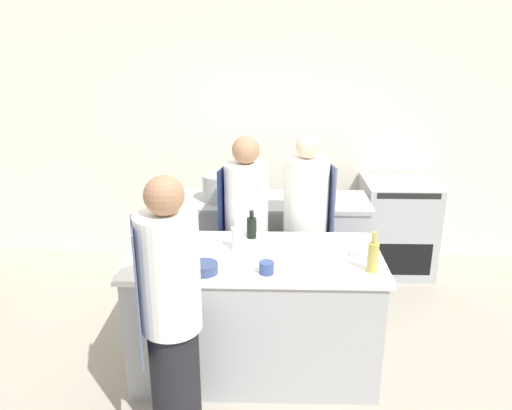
% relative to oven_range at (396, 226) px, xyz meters
% --- Properties ---
extents(ground_plane, '(16.00, 16.00, 0.00)m').
position_rel_oven_range_xyz_m(ground_plane, '(-1.44, -1.72, -0.49)').
color(ground_plane, '#A89E8E').
extents(wall_back, '(8.00, 0.06, 2.80)m').
position_rel_oven_range_xyz_m(wall_back, '(-1.44, 0.41, 0.91)').
color(wall_back, silver).
rests_on(wall_back, ground_plane).
extents(prep_counter, '(1.80, 0.86, 0.94)m').
position_rel_oven_range_xyz_m(prep_counter, '(-1.44, -1.72, -0.02)').
color(prep_counter, '#A8AAAF').
rests_on(prep_counter, ground_plane).
extents(pass_counter, '(1.88, 0.64, 0.94)m').
position_rel_oven_range_xyz_m(pass_counter, '(-1.34, -0.49, -0.02)').
color(pass_counter, '#A8AAAF').
rests_on(pass_counter, ground_plane).
extents(oven_range, '(0.72, 0.72, 0.98)m').
position_rel_oven_range_xyz_m(oven_range, '(0.00, 0.00, 0.00)').
color(oven_range, '#A8AAAF').
rests_on(oven_range, ground_plane).
extents(chef_at_prep_near, '(0.41, 0.39, 1.71)m').
position_rel_oven_range_xyz_m(chef_at_prep_near, '(-1.91, -2.42, 0.37)').
color(chef_at_prep_near, black).
rests_on(chef_at_prep_near, ground_plane).
extents(chef_at_stove, '(0.41, 0.40, 1.66)m').
position_rel_oven_range_xyz_m(chef_at_stove, '(-1.03, -0.99, 0.34)').
color(chef_at_stove, black).
rests_on(chef_at_stove, ground_plane).
extents(chef_at_pass_far, '(0.40, 0.39, 1.65)m').
position_rel_oven_range_xyz_m(chef_at_pass_far, '(-1.54, -1.06, 0.34)').
color(chef_at_pass_far, black).
rests_on(chef_at_pass_far, ground_plane).
extents(bottle_olive_oil, '(0.07, 0.07, 0.22)m').
position_rel_oven_range_xyz_m(bottle_olive_oil, '(-1.47, -1.41, 0.53)').
color(bottle_olive_oil, black).
rests_on(bottle_olive_oil, prep_counter).
extents(bottle_vinegar, '(0.08, 0.08, 0.24)m').
position_rel_oven_range_xyz_m(bottle_vinegar, '(-1.57, -1.63, 0.54)').
color(bottle_vinegar, silver).
rests_on(bottle_vinegar, prep_counter).
extents(bottle_wine, '(0.07, 0.07, 0.28)m').
position_rel_oven_range_xyz_m(bottle_wine, '(-0.66, -1.96, 0.56)').
color(bottle_wine, '#B2A84C').
rests_on(bottle_wine, prep_counter).
extents(bowl_mixing_large, '(0.18, 0.18, 0.07)m').
position_rel_oven_range_xyz_m(bowl_mixing_large, '(-1.76, -2.01, 0.48)').
color(bowl_mixing_large, navy).
rests_on(bowl_mixing_large, prep_counter).
extents(bowl_prep_small, '(0.19, 0.19, 0.06)m').
position_rel_oven_range_xyz_m(bowl_prep_small, '(-0.68, -1.72, 0.48)').
color(bowl_prep_small, white).
rests_on(bowl_prep_small, prep_counter).
extents(cup, '(0.10, 0.10, 0.08)m').
position_rel_oven_range_xyz_m(cup, '(-1.35, -2.01, 0.49)').
color(cup, '#33477F').
rests_on(cup, prep_counter).
extents(cutting_board, '(0.35, 0.26, 0.01)m').
position_rel_oven_range_xyz_m(cutting_board, '(-1.09, -1.54, 0.45)').
color(cutting_board, white).
rests_on(cutting_board, prep_counter).
extents(stockpot, '(0.32, 0.32, 0.25)m').
position_rel_oven_range_xyz_m(stockpot, '(-1.80, -0.52, 0.57)').
color(stockpot, '#A8AAAF').
rests_on(stockpot, pass_counter).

